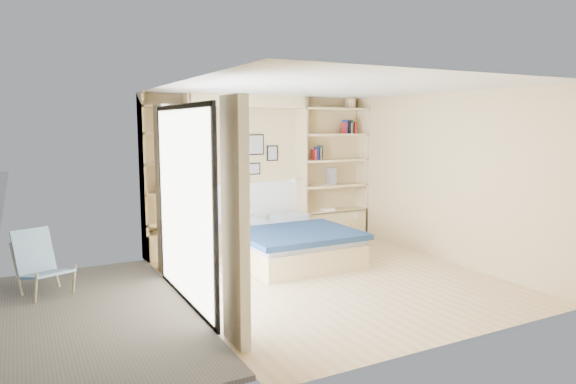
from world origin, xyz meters
TOP-DOWN VIEW (x-y plane):
  - ground at (0.00, 0.00)m, footprint 4.50×4.50m
  - room_shell at (-0.39, 1.52)m, footprint 4.50×4.50m
  - bed at (-0.08, 1.12)m, footprint 1.68×2.16m
  - photo_gallery at (-0.45, 2.22)m, footprint 1.48×0.02m
  - reading_lamps at (-0.30, 2.00)m, footprint 1.92×0.12m
  - shelf_decor at (1.11, 2.07)m, footprint 3.53×0.23m
  - deck at (-3.60, 0.00)m, footprint 3.20×4.00m
  - deck_chair at (-3.43, 1.11)m, footprint 0.71×0.89m

SIDE VIEW (x-z plane):
  - ground at x=0.00m, z-range 0.00..0.00m
  - deck at x=-3.60m, z-range -0.03..0.03m
  - bed at x=-0.08m, z-range -0.26..0.81m
  - deck_chair at x=-3.43m, z-range -0.02..0.77m
  - room_shell at x=-0.39m, z-range -1.17..3.33m
  - reading_lamps at x=-0.30m, z-range 1.03..1.17m
  - photo_gallery at x=-0.45m, z-range 1.19..2.01m
  - shelf_decor at x=1.11m, z-range 0.68..2.71m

